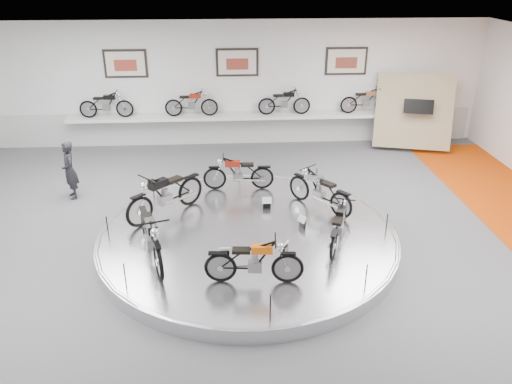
{
  "coord_description": "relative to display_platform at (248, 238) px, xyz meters",
  "views": [
    {
      "loc": [
        -0.42,
        -9.1,
        5.61
      ],
      "look_at": [
        0.2,
        0.6,
        1.1
      ],
      "focal_mm": 35.0,
      "sensor_mm": 36.0,
      "label": 1
    }
  ],
  "objects": [
    {
      "name": "bike_c",
      "position": [
        -1.82,
        0.91,
        0.69
      ],
      "size": [
        1.76,
        1.73,
        1.07
      ],
      "primitive_type": null,
      "rotation": [
        0.0,
        0.0,
        3.91
      ],
      "color": "black",
      "rests_on": "display_platform"
    },
    {
      "name": "shelf_bike_d",
      "position": [
        4.2,
        6.4,
        1.27
      ],
      "size": [
        1.22,
        0.43,
        0.73
      ],
      "primitive_type": null,
      "color": "#A1A1A6",
      "rests_on": "shelf"
    },
    {
      "name": "dado_band",
      "position": [
        0.0,
        6.68,
        0.4
      ],
      "size": [
        15.68,
        0.04,
        1.1
      ],
      "primitive_type": "cube",
      "color": "#BCBCBA",
      "rests_on": "floor"
    },
    {
      "name": "bike_e",
      "position": [
        0.02,
        -1.86,
        0.6
      ],
      "size": [
        1.56,
        0.66,
        0.9
      ],
      "primitive_type": null,
      "rotation": [
        0.0,
        0.0,
        6.2
      ],
      "color": "#D4580C",
      "rests_on": "display_platform"
    },
    {
      "name": "bike_d",
      "position": [
        -1.91,
        -0.96,
        0.68
      ],
      "size": [
        1.14,
        1.9,
        1.05
      ],
      "primitive_type": null,
      "rotation": [
        0.0,
        0.0,
        5.02
      ],
      "color": "black",
      "rests_on": "display_platform"
    },
    {
      "name": "shelf_bike_b",
      "position": [
        -1.5,
        6.4,
        1.27
      ],
      "size": [
        1.22,
        0.43,
        0.73
      ],
      "primitive_type": null,
      "color": "maroon",
      "rests_on": "shelf"
    },
    {
      "name": "poster_left",
      "position": [
        -3.5,
        6.66,
        2.55
      ],
      "size": [
        1.35,
        0.06,
        0.88
      ],
      "primitive_type": "cube",
      "color": "beige",
      "rests_on": "wall_back"
    },
    {
      "name": "poster_right",
      "position": [
        3.5,
        6.66,
        2.55
      ],
      "size": [
        1.35,
        0.06,
        0.88
      ],
      "primitive_type": "cube",
      "color": "beige",
      "rests_on": "wall_back"
    },
    {
      "name": "platform_rim",
      "position": [
        0.0,
        0.0,
        0.12
      ],
      "size": [
        6.4,
        6.4,
        0.1
      ],
      "primitive_type": "torus",
      "color": "#B2B2BA",
      "rests_on": "display_platform"
    },
    {
      "name": "bike_b",
      "position": [
        -0.13,
        2.25,
        0.6
      ],
      "size": [
        1.54,
        0.58,
        0.89
      ],
      "primitive_type": null,
      "rotation": [
        0.0,
        0.0,
        3.11
      ],
      "color": "maroon",
      "rests_on": "display_platform"
    },
    {
      "name": "ceiling",
      "position": [
        0.0,
        -0.3,
        3.85
      ],
      "size": [
        16.0,
        16.0,
        0.0
      ],
      "primitive_type": "plane",
      "rotation": [
        3.14,
        0.0,
        0.0
      ],
      "color": "white",
      "rests_on": "wall_back"
    },
    {
      "name": "floor",
      "position": [
        0.0,
        -0.3,
        -0.15
      ],
      "size": [
        16.0,
        16.0,
        0.0
      ],
      "primitive_type": "plane",
      "color": "#4C4C4E",
      "rests_on": "ground"
    },
    {
      "name": "shelf",
      "position": [
        0.0,
        6.4,
        0.85
      ],
      "size": [
        11.0,
        0.55,
        0.1
      ],
      "primitive_type": "cube",
      "color": "silver",
      "rests_on": "wall_back"
    },
    {
      "name": "visitor",
      "position": [
        -4.43,
        2.66,
        0.61
      ],
      "size": [
        0.57,
        0.66,
        1.52
      ],
      "primitive_type": "imported",
      "rotation": [
        0.0,
        0.0,
        -1.12
      ],
      "color": "black",
      "rests_on": "floor"
    },
    {
      "name": "wall_back",
      "position": [
        0.0,
        6.7,
        1.85
      ],
      "size": [
        16.0,
        0.0,
        16.0
      ],
      "primitive_type": "plane",
      "rotation": [
        1.57,
        0.0,
        0.0
      ],
      "color": "silver",
      "rests_on": "floor"
    },
    {
      "name": "shelf_bike_c",
      "position": [
        1.5,
        6.4,
        1.27
      ],
      "size": [
        1.22,
        0.43,
        0.73
      ],
      "primitive_type": null,
      "color": "black",
      "rests_on": "shelf"
    },
    {
      "name": "bike_a",
      "position": [
        1.73,
        1.03,
        0.62
      ],
      "size": [
        1.46,
        1.6,
        0.94
      ],
      "primitive_type": null,
      "rotation": [
        0.0,
        0.0,
        2.26
      ],
      "color": "#A1A1A6",
      "rests_on": "display_platform"
    },
    {
      "name": "poster_center",
      "position": [
        0.0,
        6.66,
        2.55
      ],
      "size": [
        1.35,
        0.06,
        0.88
      ],
      "primitive_type": "cube",
      "color": "beige",
      "rests_on": "wall_back"
    },
    {
      "name": "display_panel",
      "position": [
        5.6,
        5.8,
        1.1
      ],
      "size": [
        2.56,
        1.52,
        2.3
      ],
      "primitive_type": "cube",
      "rotation": [
        -0.35,
        0.0,
        -0.26
      ],
      "color": "tan",
      "rests_on": "floor"
    },
    {
      "name": "shelf_bike_a",
      "position": [
        -4.2,
        6.4,
        1.27
      ],
      "size": [
        1.22,
        0.43,
        0.73
      ],
      "primitive_type": null,
      "color": "black",
      "rests_on": "shelf"
    },
    {
      "name": "display_platform",
      "position": [
        0.0,
        0.0,
        0.0
      ],
      "size": [
        6.4,
        6.4,
        0.3
      ],
      "primitive_type": "cylinder",
      "color": "silver",
      "rests_on": "floor"
    },
    {
      "name": "bike_f",
      "position": [
        1.83,
        -0.62,
        0.59
      ],
      "size": [
        1.04,
        1.58,
        0.88
      ],
      "primitive_type": null,
      "rotation": [
        0.0,
        0.0,
        7.47
      ],
      "color": "black",
      "rests_on": "display_platform"
    }
  ]
}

